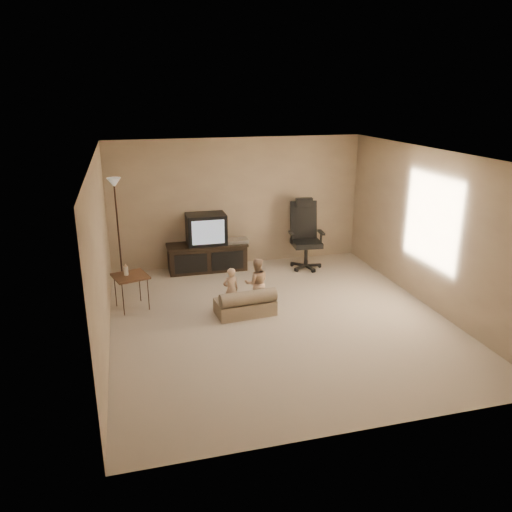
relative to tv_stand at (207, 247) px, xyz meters
The scene contains 9 objects.
floor 2.62m from the tv_stand, 74.82° to the right, with size 5.50×5.50×0.00m, color #B0A18C.
room_shell 2.79m from the tv_stand, 74.82° to the right, with size 5.50×5.50×5.50m.
tv_stand is the anchor object (origin of this frame).
office_chair 1.92m from the tv_stand, 10.24° to the right, with size 0.68×0.72×1.36m.
side_table 2.11m from the tv_stand, 134.69° to the right, with size 0.63×0.63×0.76m.
floor_lamp 1.87m from the tv_stand, behind, with size 0.29×0.29×1.89m.
child_sofa 2.24m from the tv_stand, 84.05° to the right, with size 0.94×0.58×0.44m.
toddler_left 2.01m from the tv_stand, 88.91° to the right, with size 0.26×0.19×0.72m, color #D5A985.
toddler_right 2.02m from the tv_stand, 76.47° to the right, with size 0.40×0.22×0.82m, color #D5A985.
Camera 1 is at (-2.11, -6.64, 3.33)m, focal length 35.00 mm.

